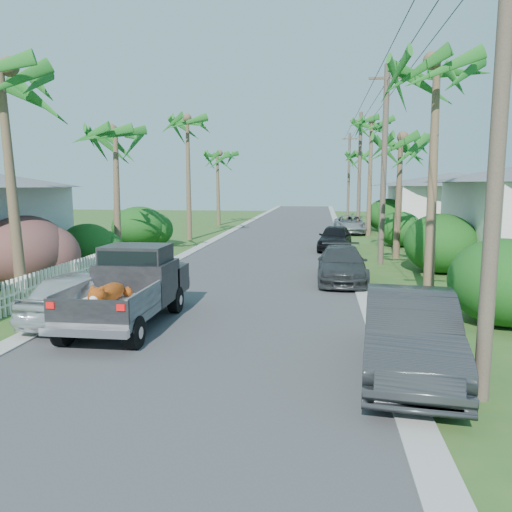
# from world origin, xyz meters

# --- Properties ---
(ground) EXTENTS (120.00, 120.00, 0.00)m
(ground) POSITION_xyz_m (0.00, 0.00, 0.00)
(ground) COLOR #2D5720
(ground) RESTS_ON ground
(road) EXTENTS (8.00, 100.00, 0.02)m
(road) POSITION_xyz_m (0.00, 25.00, 0.01)
(road) COLOR #38383A
(road) RESTS_ON ground
(curb_left) EXTENTS (0.60, 100.00, 0.06)m
(curb_left) POSITION_xyz_m (-4.30, 25.00, 0.03)
(curb_left) COLOR #A5A39E
(curb_left) RESTS_ON ground
(curb_right) EXTENTS (0.60, 100.00, 0.06)m
(curb_right) POSITION_xyz_m (4.30, 25.00, 0.03)
(curb_right) COLOR #A5A39E
(curb_right) RESTS_ON ground
(pickup_truck) EXTENTS (1.98, 5.12, 2.06)m
(pickup_truck) POSITION_xyz_m (-2.20, 2.01, 1.01)
(pickup_truck) COLOR black
(pickup_truck) RESTS_ON ground
(parked_car_rn) EXTENTS (2.19, 5.00, 1.60)m
(parked_car_rn) POSITION_xyz_m (4.55, -0.95, 0.80)
(parked_car_rn) COLOR #292B2D
(parked_car_rn) RESTS_ON ground
(parked_car_rm) EXTENTS (1.86, 4.53, 1.31)m
(parked_car_rm) POSITION_xyz_m (3.62, 8.43, 0.66)
(parked_car_rm) COLOR #2D3032
(parked_car_rm) RESTS_ON ground
(parked_car_rf) EXTENTS (2.20, 4.36, 1.42)m
(parked_car_rf) POSITION_xyz_m (3.60, 17.66, 0.71)
(parked_car_rf) COLOR black
(parked_car_rf) RESTS_ON ground
(parked_car_rd) EXTENTS (2.41, 4.95, 1.36)m
(parked_car_rd) POSITION_xyz_m (5.00, 27.81, 0.68)
(parked_car_rd) COLOR #9FA2A6
(parked_car_rd) RESTS_ON ground
(parked_car_ln) EXTENTS (2.01, 4.32, 1.43)m
(parked_car_ln) POSITION_xyz_m (-3.60, 1.91, 0.71)
(parked_car_ln) COLOR silver
(parked_car_ln) RESTS_ON ground
(palm_l_a) EXTENTS (4.40, 4.40, 8.20)m
(palm_l_a) POSITION_xyz_m (-6.20, 3.00, 6.93)
(palm_l_a) COLOR brown
(palm_l_a) RESTS_ON ground
(palm_l_b) EXTENTS (4.40, 4.40, 7.40)m
(palm_l_b) POSITION_xyz_m (-6.80, 12.00, 6.15)
(palm_l_b) COLOR brown
(palm_l_b) RESTS_ON ground
(palm_l_c) EXTENTS (4.40, 4.40, 9.20)m
(palm_l_c) POSITION_xyz_m (-6.00, 22.00, 7.91)
(palm_l_c) COLOR brown
(palm_l_c) RESTS_ON ground
(palm_l_d) EXTENTS (4.40, 4.40, 7.70)m
(palm_l_d) POSITION_xyz_m (-6.50, 34.00, 6.44)
(palm_l_d) COLOR brown
(palm_l_d) RESTS_ON ground
(palm_r_a) EXTENTS (4.40, 4.40, 8.70)m
(palm_r_a) POSITION_xyz_m (6.30, 6.00, 7.42)
(palm_r_a) COLOR brown
(palm_r_a) RESTS_ON ground
(palm_r_b) EXTENTS (4.40, 4.40, 7.20)m
(palm_r_b) POSITION_xyz_m (6.60, 15.00, 5.95)
(palm_r_b) COLOR brown
(palm_r_b) RESTS_ON ground
(palm_r_c) EXTENTS (4.40, 4.40, 9.40)m
(palm_r_c) POSITION_xyz_m (6.20, 26.00, 8.11)
(palm_r_c) COLOR brown
(palm_r_c) RESTS_ON ground
(palm_r_d) EXTENTS (4.40, 4.40, 8.00)m
(palm_r_d) POSITION_xyz_m (6.50, 40.00, 6.74)
(palm_r_d) COLOR brown
(palm_r_d) RESTS_ON ground
(shrub_l_b) EXTENTS (3.00, 3.30, 2.60)m
(shrub_l_b) POSITION_xyz_m (-7.80, 6.00, 1.30)
(shrub_l_b) COLOR #A21749
(shrub_l_b) RESTS_ON ground
(shrub_l_c) EXTENTS (2.40, 2.64, 2.00)m
(shrub_l_c) POSITION_xyz_m (-7.40, 10.00, 1.00)
(shrub_l_c) COLOR #124013
(shrub_l_c) RESTS_ON ground
(shrub_l_d) EXTENTS (3.20, 3.52, 2.40)m
(shrub_l_d) POSITION_xyz_m (-8.00, 18.00, 1.20)
(shrub_l_d) COLOR #124013
(shrub_l_d) RESTS_ON ground
(shrub_r_a) EXTENTS (2.80, 3.08, 2.30)m
(shrub_r_a) POSITION_xyz_m (7.60, 3.00, 1.15)
(shrub_r_a) COLOR #124013
(shrub_r_a) RESTS_ON ground
(shrub_r_b) EXTENTS (3.00, 3.30, 2.50)m
(shrub_r_b) POSITION_xyz_m (7.80, 11.00, 1.25)
(shrub_r_b) COLOR #124013
(shrub_r_b) RESTS_ON ground
(shrub_r_c) EXTENTS (2.60, 2.86, 2.10)m
(shrub_r_c) POSITION_xyz_m (7.50, 20.00, 1.05)
(shrub_r_c) COLOR #124013
(shrub_r_c) RESTS_ON ground
(shrub_r_d) EXTENTS (3.20, 3.52, 2.60)m
(shrub_r_d) POSITION_xyz_m (8.00, 30.00, 1.30)
(shrub_r_d) COLOR #124013
(shrub_r_d) RESTS_ON ground
(picket_fence) EXTENTS (0.10, 11.00, 1.00)m
(picket_fence) POSITION_xyz_m (-6.00, 5.50, 0.50)
(picket_fence) COLOR white
(picket_fence) RESTS_ON ground
(house_right_far) EXTENTS (9.00, 8.00, 4.60)m
(house_right_far) POSITION_xyz_m (13.00, 30.00, 2.12)
(house_right_far) COLOR silver
(house_right_far) RESTS_ON ground
(utility_pole_a) EXTENTS (1.60, 0.26, 9.00)m
(utility_pole_a) POSITION_xyz_m (5.60, -2.00, 4.60)
(utility_pole_a) COLOR brown
(utility_pole_a) RESTS_ON ground
(utility_pole_b) EXTENTS (1.60, 0.26, 9.00)m
(utility_pole_b) POSITION_xyz_m (5.60, 13.00, 4.60)
(utility_pole_b) COLOR brown
(utility_pole_b) RESTS_ON ground
(utility_pole_c) EXTENTS (1.60, 0.26, 9.00)m
(utility_pole_c) POSITION_xyz_m (5.60, 28.00, 4.60)
(utility_pole_c) COLOR brown
(utility_pole_c) RESTS_ON ground
(utility_pole_d) EXTENTS (1.60, 0.26, 9.00)m
(utility_pole_d) POSITION_xyz_m (5.60, 43.00, 4.60)
(utility_pole_d) COLOR brown
(utility_pole_d) RESTS_ON ground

